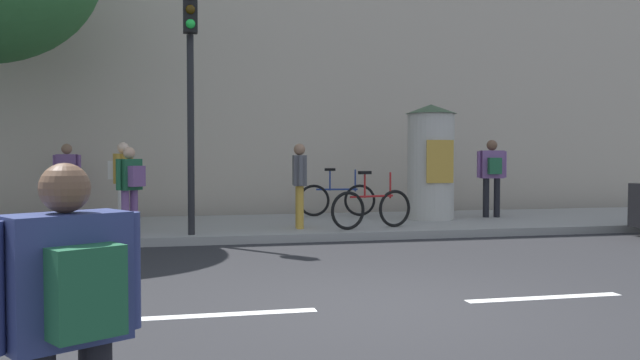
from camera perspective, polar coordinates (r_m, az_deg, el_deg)
The scene contains 14 objects.
ground_plane at distance 6.94m, azimuth 6.33°, elevation -10.70°, with size 80.00×80.00×0.00m, color #232326.
sidewalk_curb at distance 13.66m, azimuth -3.34°, elevation -4.00°, with size 36.00×4.00×0.15m, color gray.
lane_markings at distance 6.94m, azimuth 6.33°, elevation -10.66°, with size 25.80×0.16×0.01m.
building_backdrop at distance 18.88m, azimuth -5.93°, elevation 13.28°, with size 36.00×5.00×10.36m, color #B7A893.
traffic_light at distance 11.73m, azimuth -11.06°, elevation 9.23°, with size 0.24×0.45×4.22m.
poster_column at distance 14.54m, azimuth 9.49°, elevation 1.62°, with size 1.10×1.10×2.48m.
pedestrian_tallest at distance 2.96m, azimuth -20.75°, elevation -10.49°, with size 0.58×0.52×1.51m.
pedestrian_with_bag at distance 15.06m, azimuth -20.89°, elevation 0.34°, with size 0.58×0.29×1.63m.
pedestrian_in_light_jacket at distance 12.57m, azimuth -1.77°, elevation 0.15°, with size 0.29×0.66×1.61m.
pedestrian_in_dark_shirt at distance 13.62m, azimuth -16.61°, elevation 0.36°, with size 0.47×0.62×1.64m.
pedestrian_with_backpack at distance 15.25m, azimuth 14.55°, elevation 0.79°, with size 0.67×0.43×1.73m.
pedestrian_in_red_top at distance 12.13m, azimuth -15.97°, elevation -0.24°, with size 0.51×0.51×1.53m.
bicycle_leaning at distance 15.06m, azimuth 1.46°, elevation -1.65°, with size 1.76×0.31×1.09m.
bicycle_upright at distance 12.59m, azimuth 4.47°, elevation -2.41°, with size 1.72×0.53×1.09m.
Camera 1 is at (-2.22, -6.39, 1.55)m, focal length 37.27 mm.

